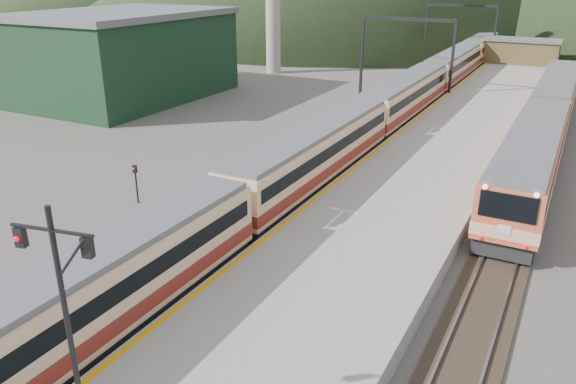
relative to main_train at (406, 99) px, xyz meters
The scene contains 13 objects.
track_main 6.48m from the main_train, 90.00° to the right, with size 2.60×200.00×0.23m.
track_far 8.18m from the main_train, 128.77° to the right, with size 2.60×200.00×0.23m.
track_second 13.20m from the main_train, 28.43° to the right, with size 2.60×200.00×0.23m.
platform 10.04m from the main_train, 55.75° to the right, with size 8.00×100.00×1.00m, color gray.
gantry_near 9.95m from the main_train, 107.99° to the left, with size 9.55×0.25×8.00m.
gantry_far 34.10m from the main_train, 94.82° to the left, with size 9.55×0.25×8.00m.
warehouse 28.42m from the main_train, behind, with size 14.50×20.50×8.60m.
station_shed 32.27m from the main_train, 80.01° to the left, with size 9.40×4.40×3.10m.
main_train is the anchor object (origin of this frame).
second_train 11.92m from the main_train, 15.16° to the right, with size 2.95×40.20×3.60m.
signal_mast 40.09m from the main_train, 85.08° to the right, with size 2.17×0.57×6.55m.
short_signal_b 21.63m from the main_train, 97.51° to the right, with size 0.25×0.20×2.27m.
short_signal_c 26.54m from the main_train, 107.16° to the right, with size 0.25×0.20×2.27m.
Camera 1 is at (13.49, -1.20, 12.44)m, focal length 35.00 mm.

